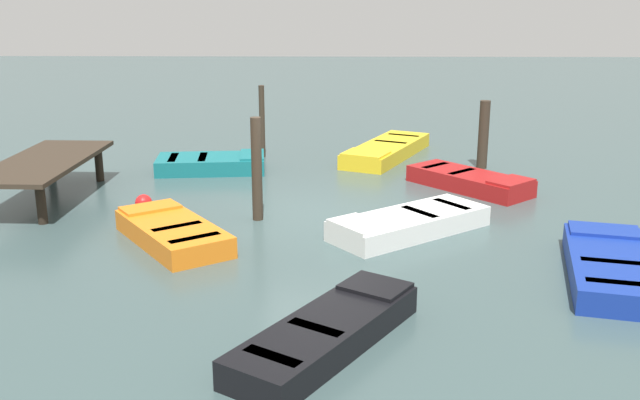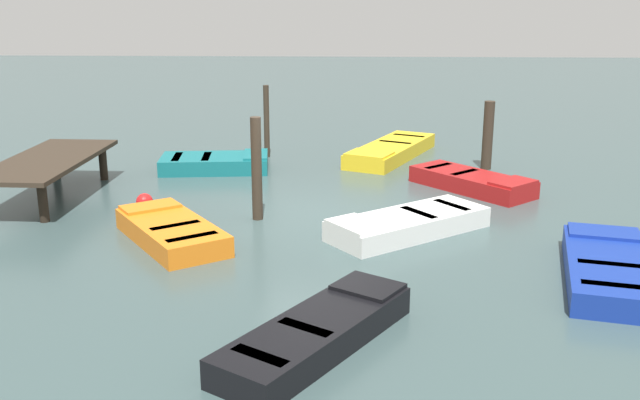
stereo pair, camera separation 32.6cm
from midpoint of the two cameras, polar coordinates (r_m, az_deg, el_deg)
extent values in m
plane|color=#384C4C|center=(15.50, -0.60, -1.25)|extent=(80.00, 80.00, 0.00)
cube|color=#33281E|center=(17.69, -21.43, 2.83)|extent=(4.47, 1.88, 0.10)
cylinder|color=black|center=(19.62, -20.94, 2.67)|extent=(0.20, 0.20, 0.85)
cylinder|color=black|center=(19.16, -17.50, 2.69)|extent=(0.20, 0.20, 0.85)
cylinder|color=black|center=(15.99, -21.68, -0.28)|extent=(0.20, 0.20, 0.85)
cube|color=black|center=(9.86, -0.47, -10.50)|extent=(3.39, 2.68, 0.40)
cube|color=gray|center=(9.80, -0.47, -9.77)|extent=(2.85, 2.22, 0.04)
cube|color=black|center=(10.78, 3.50, -6.79)|extent=(1.12, 1.17, 0.06)
cube|color=#776E5D|center=(9.60, -1.34, -10.10)|extent=(0.60, 0.78, 0.04)
cube|color=#776E5D|center=(8.94, -4.85, -12.25)|extent=(0.60, 0.78, 0.04)
cube|color=maroon|center=(17.90, 11.15, 1.49)|extent=(3.06, 2.90, 0.40)
cube|color=black|center=(17.87, 11.18, 1.92)|extent=(2.55, 2.41, 0.04)
cube|color=maroon|center=(17.16, 14.31, 1.45)|extent=(1.19, 1.22, 0.06)
cube|color=black|center=(18.00, 10.61, 2.19)|extent=(0.75, 0.80, 0.04)
cube|color=black|center=(18.52, 8.59, 2.67)|extent=(0.75, 0.80, 0.04)
cube|color=silver|center=(14.43, 6.46, -1.84)|extent=(3.01, 3.40, 0.40)
cube|color=#334772|center=(14.39, 6.48, -1.31)|extent=(2.49, 2.84, 0.04)
cube|color=silver|center=(13.55, 2.42, -1.93)|extent=(1.33, 1.26, 0.06)
cube|color=navy|center=(14.54, 7.21, -0.98)|extent=(0.88, 0.74, 0.04)
cube|color=navy|center=(15.17, 9.74, -0.37)|extent=(0.88, 0.74, 0.04)
cube|color=#14666B|center=(19.57, -9.07, 2.83)|extent=(1.69, 2.96, 0.40)
cube|color=beige|center=(19.54, -9.09, 3.23)|extent=(1.34, 2.51, 0.04)
cube|color=#14666B|center=(19.46, -5.85, 3.57)|extent=(1.33, 0.75, 0.06)
cube|color=#9B9789|center=(19.55, -9.71, 3.33)|extent=(1.12, 0.31, 0.04)
cube|color=#9B9789|center=(19.63, -11.98, 3.26)|extent=(1.12, 0.31, 0.04)
cube|color=orange|center=(14.09, -12.18, -2.57)|extent=(3.07, 2.68, 0.40)
cube|color=black|center=(14.04, -12.21, -2.02)|extent=(2.56, 2.21, 0.04)
cube|color=orange|center=(15.02, -13.85, -0.58)|extent=(1.17, 1.29, 0.06)
cube|color=black|center=(13.84, -11.89, -2.10)|extent=(0.73, 0.91, 0.04)
cube|color=black|center=(13.14, -10.57, -3.00)|extent=(0.73, 0.91, 0.04)
cube|color=navy|center=(12.98, 21.35, -4.97)|extent=(3.58, 2.11, 0.40)
cube|color=silver|center=(12.93, 21.41, -4.39)|extent=(3.02, 1.70, 0.04)
cube|color=navy|center=(14.13, 20.91, -2.24)|extent=(1.01, 1.36, 0.06)
cube|color=#A4A49F|center=(12.68, 21.55, -4.61)|extent=(0.44, 1.08, 0.04)
cube|color=#A4A49F|center=(11.82, 22.01, -6.14)|extent=(0.44, 1.08, 0.04)
cube|color=gold|center=(21.08, 4.84, 3.92)|extent=(4.31, 2.87, 0.40)
cube|color=#4C3319|center=(21.05, 4.85, 4.29)|extent=(3.62, 2.36, 0.04)
cube|color=gold|center=(19.55, 3.15, 3.69)|extent=(1.30, 1.41, 0.06)
cube|color=#42301E|center=(21.33, 5.15, 4.55)|extent=(0.59, 0.98, 0.04)
cube|color=#42301E|center=(22.38, 6.19, 5.07)|extent=(0.59, 0.98, 0.04)
cylinder|color=#33281E|center=(15.03, -5.63, 2.42)|extent=(0.22, 0.22, 2.17)
cylinder|color=#33281E|center=(20.94, -5.04, 6.17)|extent=(0.16, 0.16, 2.08)
cylinder|color=#33281E|center=(20.00, 12.31, 5.05)|extent=(0.28, 0.28, 1.84)
cylinder|color=#262626|center=(15.94, -14.25, -1.04)|extent=(0.16, 0.16, 0.12)
sphere|color=red|center=(15.87, -14.31, -0.21)|extent=(0.36, 0.36, 0.36)
camera|label=1|loc=(0.16, -90.61, -0.17)|focal=40.57mm
camera|label=2|loc=(0.16, 89.39, 0.17)|focal=40.57mm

